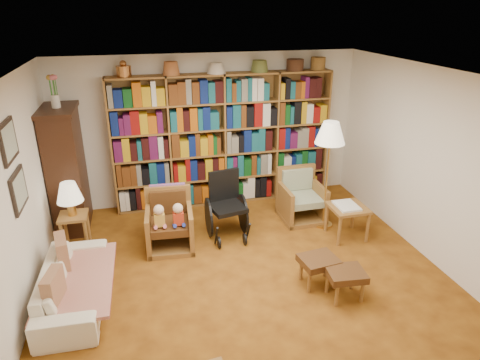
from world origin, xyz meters
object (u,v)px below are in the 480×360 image
object	(u,v)px
side_table_papers	(348,211)
armchair_sage	(300,199)
footstool_b	(346,276)
side_table_lamp	(74,224)
wheelchair	(226,207)
footstool_a	(319,263)
armchair_leather	(169,223)
sofa	(74,284)
floor_lamp	(330,137)

from	to	relation	value
side_table_papers	armchair_sage	bearing A→B (deg)	119.61
armchair_sage	footstool_b	distance (m)	2.09
side_table_lamp	wheelchair	bearing A→B (deg)	-2.24
wheelchair	footstool_a	world-z (taller)	wheelchair
footstool_a	footstool_b	distance (m)	0.37
armchair_leather	wheelchair	world-z (taller)	wheelchair
sofa	armchair_sage	distance (m)	3.58
armchair_leather	footstool_b	bearing A→B (deg)	-42.29
side_table_lamp	floor_lamp	bearing A→B (deg)	-3.10
wheelchair	footstool_a	size ratio (longest dim) A/B	2.00
side_table_lamp	footstool_b	bearing A→B (deg)	-31.03
armchair_leather	footstool_a	bearing A→B (deg)	-39.74
side_table_papers	footstool_a	size ratio (longest dim) A/B	1.08
side_table_lamp	footstool_a	world-z (taller)	side_table_lamp
sofa	side_table_papers	xyz separation A→B (m)	(3.74, 0.63, 0.18)
side_table_lamp	armchair_sage	distance (m)	3.40
side_table_lamp	armchair_leather	distance (m)	1.30
armchair_sage	side_table_lamp	bearing A→B (deg)	-177.10
side_table_lamp	armchair_leather	world-z (taller)	armchair_leather
wheelchair	side_table_papers	xyz separation A→B (m)	(1.70, -0.52, -0.02)
armchair_leather	floor_lamp	distance (m)	2.61
side_table_lamp	side_table_papers	world-z (taller)	side_table_lamp
sofa	side_table_papers	bearing A→B (deg)	-78.75
wheelchair	side_table_papers	distance (m)	1.78
wheelchair	floor_lamp	xyz separation A→B (m)	(1.52, -0.11, 0.99)
side_table_lamp	footstool_b	xyz separation A→B (m)	(3.16, -1.90, -0.09)
floor_lamp	footstool_a	distance (m)	1.92
armchair_sage	floor_lamp	size ratio (longest dim) A/B	0.49
armchair_leather	armchair_sage	world-z (taller)	armchair_leather
side_table_lamp	floor_lamp	distance (m)	3.81
wheelchair	footstool_a	distance (m)	1.72
sofa	wheelchair	world-z (taller)	wheelchair
side_table_lamp	floor_lamp	size ratio (longest dim) A/B	0.32
armchair_sage	footstool_b	size ratio (longest dim) A/B	1.76
side_table_lamp	armchair_sage	world-z (taller)	armchair_sage
side_table_lamp	footstool_a	bearing A→B (deg)	-28.21
armchair_leather	footstool_b	distance (m)	2.54
floor_lamp	footstool_a	bearing A→B (deg)	-116.63
armchair_sage	side_table_papers	xyz separation A→B (m)	(0.44, -0.77, 0.11)
armchair_sage	wheelchair	world-z (taller)	wheelchair
sofa	armchair_leather	xyz separation A→B (m)	(1.18, 1.04, 0.10)
sofa	footstool_a	xyz separation A→B (m)	(2.86, -0.36, 0.06)
armchair_sage	armchair_leather	bearing A→B (deg)	-170.13
floor_lamp	footstool_a	world-z (taller)	floor_lamp
floor_lamp	armchair_leather	bearing A→B (deg)	179.94
side_table_lamp	armchair_leather	xyz separation A→B (m)	(1.28, -0.20, -0.04)
floor_lamp	footstool_b	world-z (taller)	floor_lamp
armchair_leather	side_table_papers	xyz separation A→B (m)	(2.55, -0.40, 0.08)
footstool_b	side_table_papers	bearing A→B (deg)	62.64
armchair_sage	side_table_papers	size ratio (longest dim) A/B	1.55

